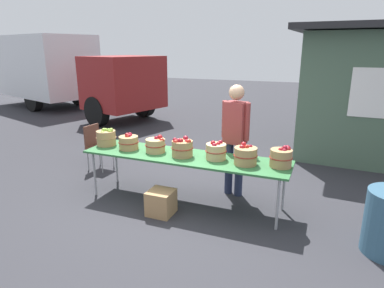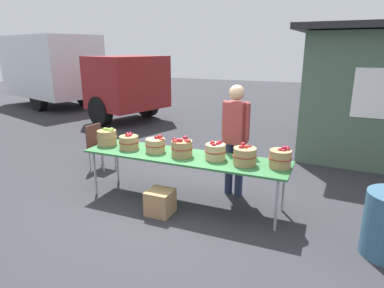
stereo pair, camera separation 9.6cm
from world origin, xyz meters
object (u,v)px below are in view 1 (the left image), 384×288
(market_table, at_px, (184,158))
(apple_basket_red_4, at_px, (245,155))
(box_truck, at_px, (61,70))
(folding_chair, at_px, (97,143))
(apple_basket_red_2, at_px, (182,148))
(apple_basket_red_0, at_px, (129,142))
(apple_basket_green_0, at_px, (106,137))
(vendor_adult, at_px, (235,132))
(apple_basket_red_3, at_px, (216,151))
(produce_crate, at_px, (161,202))
(apple_basket_red_1, at_px, (156,145))
(apple_basket_red_5, at_px, (281,157))

(market_table, xyz_separation_m, apple_basket_red_4, (0.92, -0.03, 0.16))
(box_truck, bearing_deg, folding_chair, -25.66)
(apple_basket_red_2, height_order, folding_chair, apple_basket_red_2)
(market_table, bearing_deg, apple_basket_red_0, -179.00)
(market_table, bearing_deg, folding_chair, 161.02)
(market_table, relative_size, apple_basket_red_2, 9.50)
(apple_basket_green_0, height_order, vendor_adult, vendor_adult)
(apple_basket_red_3, distance_m, produce_crate, 1.07)
(apple_basket_red_3, bearing_deg, apple_basket_red_2, -172.55)
(apple_basket_red_1, bearing_deg, apple_basket_red_5, 1.73)
(apple_basket_green_0, height_order, apple_basket_red_1, apple_basket_green_0)
(folding_chair, bearing_deg, apple_basket_red_5, -98.06)
(apple_basket_red_3, bearing_deg, market_table, -176.61)
(apple_basket_red_0, height_order, apple_basket_red_3, apple_basket_red_3)
(apple_basket_green_0, xyz_separation_m, box_truck, (-6.12, 5.67, 0.61))
(apple_basket_green_0, bearing_deg, produce_crate, -22.26)
(apple_basket_red_1, relative_size, apple_basket_red_4, 0.95)
(apple_basket_green_0, xyz_separation_m, apple_basket_red_0, (0.46, -0.05, -0.02))
(apple_basket_red_2, relative_size, apple_basket_red_5, 1.05)
(apple_basket_red_1, xyz_separation_m, apple_basket_red_5, (1.87, 0.06, 0.02))
(apple_basket_red_3, xyz_separation_m, apple_basket_red_4, (0.44, -0.06, 0.01))
(apple_basket_green_0, bearing_deg, apple_basket_red_4, -1.54)
(apple_basket_red_0, distance_m, apple_basket_red_4, 1.87)
(apple_basket_red_5, relative_size, produce_crate, 0.88)
(box_truck, xyz_separation_m, produce_crate, (7.37, -6.18, -1.31))
(market_table, height_order, vendor_adult, vendor_adult)
(apple_basket_red_1, bearing_deg, vendor_adult, 27.77)
(apple_basket_red_5, relative_size, box_truck, 0.04)
(apple_basket_red_1, height_order, apple_basket_red_3, apple_basket_red_3)
(apple_basket_red_2, relative_size, apple_basket_red_3, 1.06)
(vendor_adult, xyz_separation_m, box_truck, (-8.13, 5.13, 0.45))
(apple_basket_red_2, height_order, apple_basket_red_4, apple_basket_red_4)
(apple_basket_red_5, distance_m, produce_crate, 1.78)
(apple_basket_red_3, xyz_separation_m, vendor_adult, (0.13, 0.54, 0.17))
(apple_basket_red_5, bearing_deg, market_table, -177.71)
(apple_basket_red_0, relative_size, apple_basket_red_5, 1.03)
(apple_basket_red_5, bearing_deg, apple_basket_red_0, -178.23)
(apple_basket_green_0, xyz_separation_m, produce_crate, (1.25, -0.51, -0.70))
(apple_basket_red_5, height_order, folding_chair, apple_basket_red_5)
(apple_basket_red_0, distance_m, box_truck, 8.74)
(apple_basket_red_1, distance_m, apple_basket_red_2, 0.46)
(apple_basket_red_0, height_order, box_truck, box_truck)
(market_table, height_order, apple_basket_red_3, apple_basket_red_3)
(vendor_adult, bearing_deg, apple_basket_red_0, 32.52)
(apple_basket_red_5, bearing_deg, apple_basket_red_1, -178.27)
(apple_basket_red_4, xyz_separation_m, apple_basket_red_5, (0.47, 0.09, 0.01))
(vendor_adult, bearing_deg, apple_basket_red_1, 39.58)
(apple_basket_red_0, bearing_deg, apple_basket_red_5, 1.77)
(apple_basket_red_3, distance_m, apple_basket_red_5, 0.91)
(apple_basket_red_1, relative_size, folding_chair, 0.37)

